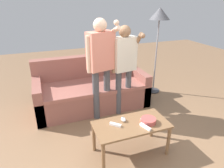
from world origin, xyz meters
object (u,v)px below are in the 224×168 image
object	(u,v)px
coffee_table	(131,128)
couch	(91,90)
snack_bowl	(148,121)
game_remote_wand_near	(147,120)
game_remote_nunchuk	(123,119)
player_center	(101,59)
game_remote_wand_spare	(145,127)
player_right	(124,61)
game_remote_wand_far	(115,125)
floor_lamp	(159,19)

from	to	relation	value
coffee_table	couch	bearing A→B (deg)	95.57
snack_bowl	game_remote_wand_near	world-z (taller)	snack_bowl
game_remote_nunchuk	player_center	bearing A→B (deg)	90.47
game_remote_wand_near	game_remote_wand_spare	distance (m)	0.14
player_right	game_remote_wand_far	size ratio (longest dim) A/B	11.54
floor_lamp	game_remote_wand_far	world-z (taller)	floor_lamp
couch	player_right	world-z (taller)	player_right
floor_lamp	game_remote_wand_spare	size ratio (longest dim) A/B	10.51
game_remote_wand_spare	couch	bearing A→B (deg)	99.41
player_center	floor_lamp	bearing A→B (deg)	22.64
game_remote_nunchuk	player_right	xyz separation A→B (m)	(0.39, 0.89, 0.48)
game_remote_wand_spare	snack_bowl	bearing A→B (deg)	43.23
floor_lamp	snack_bowl	bearing A→B (deg)	-123.71
player_center	game_remote_wand_spare	size ratio (longest dim) A/B	9.92
snack_bowl	game_remote_nunchuk	xyz separation A→B (m)	(-0.28, 0.14, -0.01)
player_right	player_center	bearing A→B (deg)	-179.78
player_right	game_remote_nunchuk	bearing A→B (deg)	-113.46
snack_bowl	couch	bearing A→B (deg)	103.25
snack_bowl	game_remote_wand_spare	xyz separation A→B (m)	(-0.09, -0.09, -0.01)
snack_bowl	floor_lamp	size ratio (longest dim) A/B	0.11
game_remote_wand_spare	player_right	bearing A→B (deg)	80.10
game_remote_wand_near	floor_lamp	bearing A→B (deg)	55.69
coffee_table	game_remote_wand_spare	bearing A→B (deg)	-47.94
player_right	game_remote_wand_near	distance (m)	1.12
couch	game_remote_wand_near	world-z (taller)	couch
game_remote_nunchuk	game_remote_wand_far	world-z (taller)	game_remote_nunchuk
coffee_table	player_right	bearing A→B (deg)	72.14
coffee_table	snack_bowl	distance (m)	0.24
couch	game_remote_wand_near	size ratio (longest dim) A/B	13.37
game_remote_nunchuk	game_remote_wand_near	distance (m)	0.30
floor_lamp	player_right	bearing A→B (deg)	-149.59
coffee_table	game_remote_nunchuk	xyz separation A→B (m)	(-0.07, 0.09, 0.09)
game_remote_wand_far	game_remote_wand_spare	world-z (taller)	same
game_remote_wand_far	couch	bearing A→B (deg)	87.64
game_remote_nunchuk	game_remote_wand_far	size ratio (longest dim) A/B	0.67
player_center	game_remote_wand_spare	distance (m)	1.26
coffee_table	snack_bowl	bearing A→B (deg)	-13.07
snack_bowl	player_center	distance (m)	1.20
couch	game_remote_wand_spare	xyz separation A→B (m)	(0.26, -1.58, 0.16)
game_remote_wand_far	snack_bowl	bearing A→B (deg)	-11.20
game_remote_wand_near	game_remote_wand_spare	xyz separation A→B (m)	(-0.09, -0.11, 0.00)
snack_bowl	player_center	world-z (taller)	player_center
player_center	game_remote_wand_near	world-z (taller)	player_center
game_remote_nunchuk	game_remote_wand_far	bearing A→B (deg)	-155.67
game_remote_nunchuk	game_remote_wand_far	distance (m)	0.14
player_center	snack_bowl	bearing A→B (deg)	-74.28
game_remote_wand_near	game_remote_wand_far	size ratio (longest dim) A/B	1.14
couch	game_remote_nunchuk	world-z (taller)	couch
floor_lamp	game_remote_wand_spare	distance (m)	2.29
player_center	game_remote_wand_far	size ratio (longest dim) A/B	12.44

